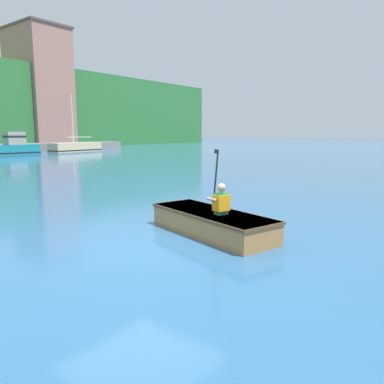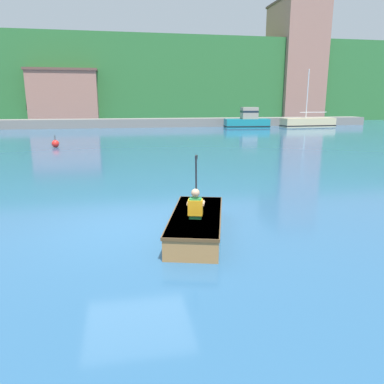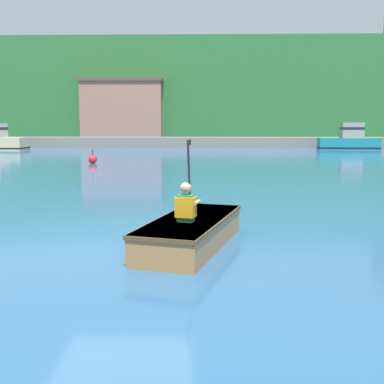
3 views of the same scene
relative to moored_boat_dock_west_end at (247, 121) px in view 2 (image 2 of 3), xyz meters
The scene contains 11 objects.
ground_plane 32.81m from the moored_boat_dock_west_end, 113.21° to the right, with size 300.00×300.00×0.00m, color #28567F.
shoreline_ridge 26.45m from the moored_boat_dock_west_end, 119.81° to the left, with size 120.00×20.00×11.16m.
waterfront_warehouse_left 26.04m from the moored_boat_dock_west_end, 140.51° to the left, with size 8.60×11.74×6.64m.
waterfront_office_block_center 17.92m from the moored_boat_dock_west_end, 75.14° to the left, with size 6.58×6.95×11.08m.
waterfront_apartment_right 21.74m from the moored_boat_dock_west_end, 52.10° to the left, with size 6.40×8.84×16.62m.
marina_dock 13.31m from the moored_boat_dock_west_end, 166.33° to the left, with size 55.86×2.40×0.90m.
moored_boat_dock_west_end is the anchor object (origin of this frame).
moored_boat_dock_center_near 6.90m from the moored_boat_dock_west_end, ahead, with size 6.07×2.18×6.04m.
rowboat_foreground 33.00m from the moored_boat_dock_west_end, 110.69° to the right, with size 1.77×3.06×0.46m.
person_paddler 33.31m from the moored_boat_dock_west_end, 110.64° to the right, with size 0.41×0.40×1.25m.
channel_buoy 22.29m from the moored_boat_dock_west_end, 140.06° to the right, with size 0.44×0.44×0.72m.
Camera 2 is at (-0.21, -8.05, 2.74)m, focal length 35.00 mm.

